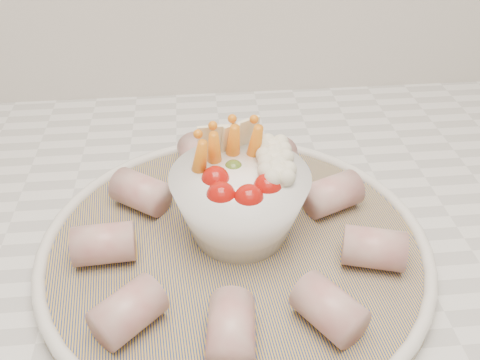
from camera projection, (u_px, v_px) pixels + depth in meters
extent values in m
cube|color=silver|center=(394.00, 234.00, 0.56)|extent=(2.04, 0.62, 0.04)
cylinder|color=navy|center=(235.00, 250.00, 0.50)|extent=(0.40, 0.40, 0.01)
torus|color=silver|center=(235.00, 245.00, 0.50)|extent=(0.37, 0.37, 0.01)
sphere|color=#AA110B|center=(221.00, 196.00, 0.45)|extent=(0.03, 0.03, 0.03)
sphere|color=#AA110B|center=(249.00, 199.00, 0.45)|extent=(0.03, 0.03, 0.03)
sphere|color=#AA110B|center=(268.00, 187.00, 0.46)|extent=(0.03, 0.03, 0.03)
sphere|color=#AA110B|center=(216.00, 180.00, 0.47)|extent=(0.03, 0.03, 0.03)
sphere|color=#4E6B23|center=(233.00, 170.00, 0.49)|extent=(0.02, 0.02, 0.02)
cone|color=orange|center=(214.00, 156.00, 0.49)|extent=(0.02, 0.03, 0.06)
cone|color=orange|center=(233.00, 148.00, 0.50)|extent=(0.02, 0.03, 0.06)
cone|color=orange|center=(255.00, 149.00, 0.50)|extent=(0.03, 0.04, 0.06)
cone|color=orange|center=(200.00, 165.00, 0.48)|extent=(0.03, 0.04, 0.06)
sphere|color=silver|center=(274.00, 165.00, 0.49)|extent=(0.03, 0.03, 0.03)
sphere|color=silver|center=(277.00, 180.00, 0.47)|extent=(0.03, 0.03, 0.03)
sphere|color=silver|center=(273.00, 154.00, 0.50)|extent=(0.03, 0.03, 0.03)
cube|color=beige|center=(219.00, 143.00, 0.50)|extent=(0.04, 0.01, 0.04)
cube|color=beige|center=(240.00, 139.00, 0.51)|extent=(0.04, 0.03, 0.04)
cylinder|color=#A44C4B|center=(332.00, 194.00, 0.53)|extent=(0.06, 0.05, 0.04)
cylinder|color=#A44C4B|center=(275.00, 162.00, 0.58)|extent=(0.06, 0.06, 0.04)
cylinder|color=#A44C4B|center=(199.00, 158.00, 0.58)|extent=(0.05, 0.06, 0.04)
cylinder|color=#A44C4B|center=(141.00, 192.00, 0.53)|extent=(0.06, 0.06, 0.04)
cylinder|color=#A44C4B|center=(104.00, 244.00, 0.47)|extent=(0.06, 0.04, 0.04)
cylinder|color=#A44C4B|center=(128.00, 311.00, 0.41)|extent=(0.06, 0.06, 0.04)
cylinder|color=#A44C4B|center=(231.00, 329.00, 0.40)|extent=(0.04, 0.06, 0.04)
cylinder|color=#A44C4B|center=(329.00, 309.00, 0.41)|extent=(0.06, 0.06, 0.04)
cylinder|color=#A44C4B|center=(374.00, 248.00, 0.47)|extent=(0.06, 0.05, 0.04)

